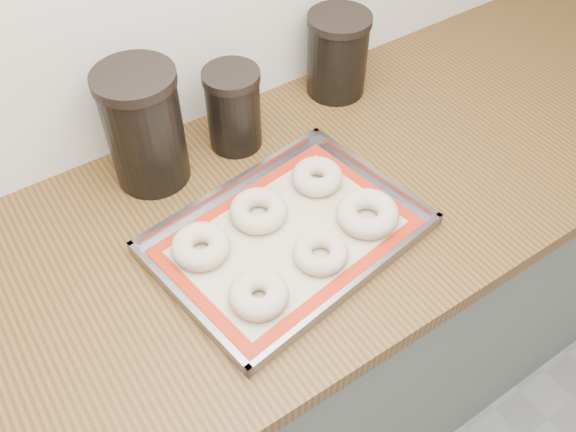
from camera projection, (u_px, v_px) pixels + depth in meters
cabinet at (311, 322)px, 1.53m from camera, size 3.00×0.65×0.86m
countertop at (318, 198)px, 1.19m from camera, size 3.06×0.68×0.04m
baking_tray at (288, 236)px, 1.09m from camera, size 0.50×0.39×0.03m
baking_mat at (288, 236)px, 1.09m from camera, size 0.46×0.35×0.00m
bagel_front_left at (259, 294)px, 0.99m from camera, size 0.10×0.10×0.04m
bagel_front_mid at (321, 253)px, 1.05m from camera, size 0.12×0.12×0.03m
bagel_front_right at (367, 214)px, 1.11m from camera, size 0.15×0.15×0.04m
bagel_back_left at (201, 246)px, 1.05m from camera, size 0.12×0.12×0.04m
bagel_back_mid at (258, 211)px, 1.11m from camera, size 0.14×0.14×0.04m
bagel_back_right at (317, 177)px, 1.17m from camera, size 0.12×0.12×0.04m
canister_left at (144, 128)px, 1.12m from camera, size 0.15×0.15×0.24m
canister_mid at (234, 109)px, 1.21m from camera, size 0.11×0.11×0.17m
canister_right at (337, 54)px, 1.33m from camera, size 0.14×0.14×0.18m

